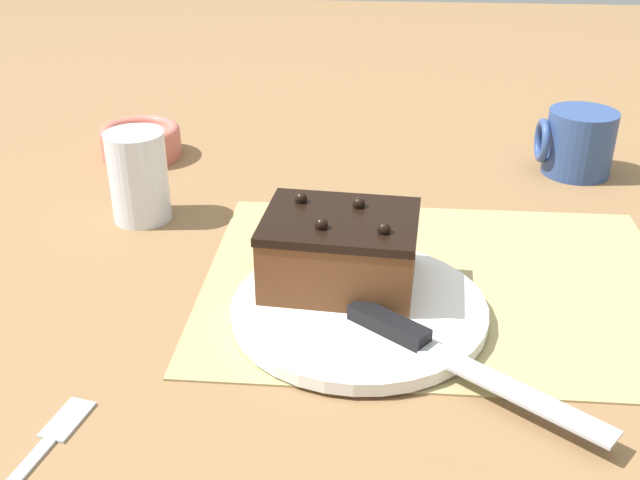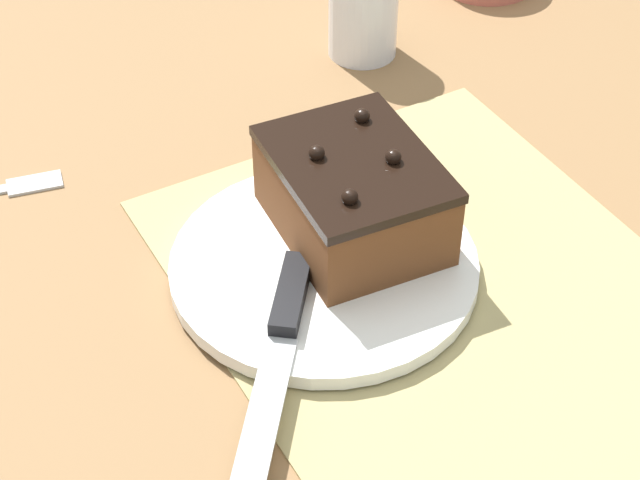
{
  "view_description": "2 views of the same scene",
  "coord_description": "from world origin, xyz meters",
  "views": [
    {
      "loc": [
        0.06,
        0.64,
        0.38
      ],
      "look_at": [
        0.11,
        0.03,
        0.06
      ],
      "focal_mm": 42.0,
      "sensor_mm": 36.0,
      "label": 1
    },
    {
      "loc": [
        -0.43,
        0.35,
        0.56
      ],
      "look_at": [
        0.04,
        0.09,
        0.07
      ],
      "focal_mm": 60.0,
      "sensor_mm": 36.0,
      "label": 2
    }
  ],
  "objects": [
    {
      "name": "placemat_woven",
      "position": [
        0.0,
        0.0,
        0.0
      ],
      "size": [
        0.46,
        0.34,
        0.0
      ],
      "primitive_type": "cube",
      "color": "tan",
      "rests_on": "ground_plane"
    },
    {
      "name": "ground_plane",
      "position": [
        0.0,
        0.0,
        0.0
      ],
      "size": [
        3.0,
        3.0,
        0.0
      ],
      "primitive_type": "plane",
      "color": "olive"
    },
    {
      "name": "coffee_mug",
      "position": [
        -0.19,
        -0.3,
        0.04
      ],
      "size": [
        0.1,
        0.09,
        0.08
      ],
      "color": "navy",
      "rests_on": "ground_plane"
    },
    {
      "name": "dessert_fork",
      "position": [
        0.3,
        0.26,
        0.0
      ],
      "size": [
        0.05,
        0.15,
        0.01
      ],
      "rotation": [
        0.0,
        0.0,
        2.94
      ],
      "color": "#B7BABF",
      "rests_on": "ground_plane"
    },
    {
      "name": "chocolate_cake",
      "position": [
        0.1,
        0.03,
        0.05
      ],
      "size": [
        0.15,
        0.12,
        0.08
      ],
      "rotation": [
        0.0,
        0.0,
        -0.08
      ],
      "color": "brown",
      "rests_on": "cake_plate"
    },
    {
      "name": "small_bowl",
      "position": [
        0.39,
        -0.31,
        0.02
      ],
      "size": [
        0.11,
        0.11,
        0.04
      ],
      "color": "#C66656",
      "rests_on": "ground_plane"
    },
    {
      "name": "drinking_glass",
      "position": [
        0.33,
        -0.12,
        0.05
      ],
      "size": [
        0.07,
        0.07,
        0.1
      ],
      "color": "white",
      "rests_on": "ground_plane"
    },
    {
      "name": "serving_knife",
      "position": [
        0.02,
        0.13,
        0.02
      ],
      "size": [
        0.2,
        0.16,
        0.01
      ],
      "rotation": [
        0.0,
        0.0,
        0.91
      ],
      "color": "black",
      "rests_on": "cake_plate"
    },
    {
      "name": "cake_plate",
      "position": [
        0.08,
        0.07,
        0.01
      ],
      "size": [
        0.23,
        0.23,
        0.01
      ],
      "color": "white",
      "rests_on": "placemat_woven"
    }
  ]
}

